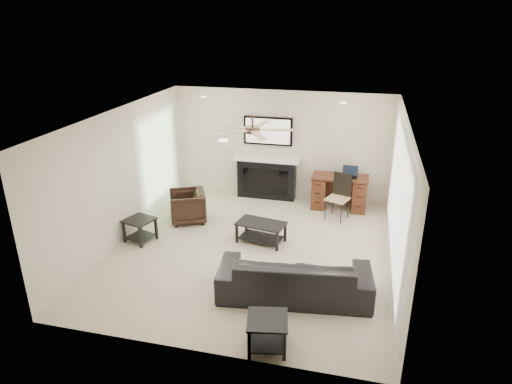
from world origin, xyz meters
TOP-DOWN VIEW (x-y plane):
  - room_shell at (0.19, 0.08)m, footprint 5.50×5.54m
  - sofa at (0.99, -1.22)m, footprint 2.42×1.18m
  - armchair at (-1.61, 0.93)m, footprint 0.95×0.94m
  - coffee_table at (0.09, 0.38)m, footprint 0.97×0.65m
  - end_table_near at (0.84, -2.47)m, footprint 0.61×0.61m
  - end_table_left at (-2.16, -0.12)m, footprint 0.62×0.62m
  - fireplace_unit at (-0.29, 2.58)m, footprint 1.52×0.34m
  - desk at (1.41, 2.34)m, footprint 1.22×0.56m
  - desk_chair at (1.41, 1.79)m, footprint 0.55×0.56m
  - laptop at (1.61, 2.32)m, footprint 0.33×0.24m

SIDE VIEW (x-z plane):
  - coffee_table at x=0.09m, z-range 0.00..0.40m
  - end_table_near at x=0.84m, z-range 0.00..0.45m
  - end_table_left at x=-2.16m, z-range 0.00..0.45m
  - armchair at x=-1.61m, z-range 0.00..0.66m
  - sofa at x=0.99m, z-range 0.00..0.68m
  - desk at x=1.41m, z-range 0.00..0.76m
  - desk_chair at x=1.41m, z-range 0.00..0.97m
  - laptop at x=1.61m, z-range 0.76..0.99m
  - fireplace_unit at x=-0.29m, z-range 0.00..1.91m
  - room_shell at x=0.19m, z-range 0.42..2.94m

